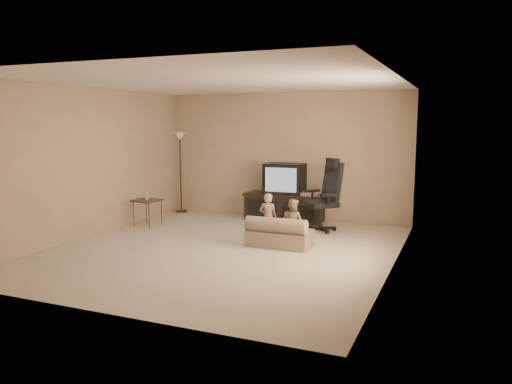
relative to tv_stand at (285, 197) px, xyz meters
The scene contains 9 objects.
floor 2.54m from the tv_stand, 92.61° to the right, with size 5.50×5.50×0.00m, color beige.
room_shell 2.71m from the tv_stand, 92.61° to the right, with size 5.50×5.50×5.50m.
tv_stand is the anchor object (origin of this frame).
office_chair 1.13m from the tv_stand, 33.15° to the right, with size 0.84×0.84×1.30m.
side_table 2.64m from the tv_stand, 145.95° to the right, with size 0.48×0.48×0.67m.
floor_lamp 2.51m from the tv_stand, behind, with size 0.26×0.26×1.70m.
child_sofa 2.11m from the tv_stand, 73.14° to the right, with size 0.99×0.56×0.48m.
toddler_left 1.89m from the tv_stand, 78.70° to the right, with size 0.30×0.22×0.81m, color tan.
toddler_right 2.04m from the tv_stand, 67.27° to the right, with size 0.37×0.20×0.75m, color tan.
Camera 1 is at (3.31, -6.62, 1.92)m, focal length 35.00 mm.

